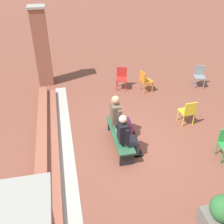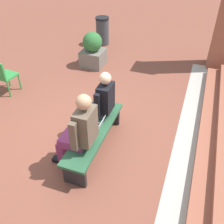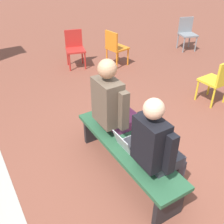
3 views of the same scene
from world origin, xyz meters
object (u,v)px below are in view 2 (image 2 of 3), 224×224
Objects in this scene: person_student at (100,102)px; plastic_chair_mid_courtyard at (3,75)px; planter at (93,51)px; litter_bin at (102,31)px; laptop at (96,127)px; bench at (94,135)px; person_adult at (79,130)px.

plastic_chair_mid_courtyard is at bearing -102.33° from person_student.
planter reaches higher than litter_bin.
laptop is 4.71m from litter_bin.
bench is 5.62× the size of laptop.
laptop is 2.86m from plastic_chair_mid_courtyard.
litter_bin is (-4.01, -1.53, -0.28)m from person_student.
plastic_chair_mid_courtyard is (-1.42, -2.60, -0.27)m from person_adult.
person_adult is 1.52× the size of planter.
person_student reaches higher than planter.
person_adult is 4.45× the size of laptop.
planter reaches higher than plastic_chair_mid_courtyard.
plastic_chair_mid_courtyard is at bearing -110.13° from laptop.
planter is at bearing -154.04° from person_student.
person_student reaches higher than bench.
person_student is at bearing 77.67° from plastic_chair_mid_courtyard.
bench is at bearing 169.33° from person_adult.
person_adult is 1.70× the size of plastic_chair_mid_courtyard.
bench is at bearing 19.66° from litter_bin.
litter_bin is (-4.42, -1.61, -0.07)m from laptop.
litter_bin reaches higher than bench.
person_adult reaches higher than plastic_chair_mid_courtyard.
plastic_chair_mid_courtyard is 3.60m from litter_bin.
person_adult is 0.51m from laptop.
planter reaches higher than laptop.
plastic_chair_mid_courtyard is at bearing -118.54° from person_adult.
planter is (-3.39, -1.23, -0.31)m from person_adult.
person_student is (-0.46, -0.07, 0.36)m from bench.
person_adult reaches higher than planter.
person_student is at bearing 179.63° from person_adult.
plastic_chair_mid_courtyard is (-0.57, -2.61, -0.23)m from person_student.
plastic_chair_mid_courtyard reaches higher than bench.
planter is at bearing 11.32° from litter_bin.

